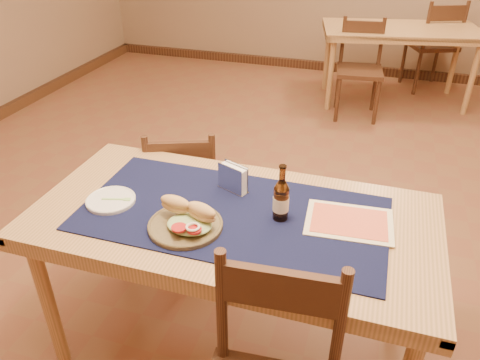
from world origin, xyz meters
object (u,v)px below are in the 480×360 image
(back_table, at_px, (400,36))
(sandwich_plate, at_px, (187,221))
(chair_main_far, at_px, (184,190))
(napkin_holder, at_px, (233,179))
(beer_bottle, at_px, (281,199))
(main_table, at_px, (233,231))

(back_table, relative_size, sandwich_plate, 5.63)
(back_table, distance_m, chair_main_far, 3.09)
(sandwich_plate, relative_size, napkin_holder, 1.96)
(chair_main_far, bearing_deg, sandwich_plate, -64.23)
(beer_bottle, bearing_deg, napkin_holder, 149.68)
(main_table, relative_size, chair_main_far, 1.93)
(main_table, relative_size, sandwich_plate, 5.63)
(main_table, bearing_deg, chair_main_far, 129.94)
(main_table, xyz_separation_m, napkin_holder, (-0.05, 0.16, 0.14))
(main_table, xyz_separation_m, beer_bottle, (0.19, 0.02, 0.17))
(chair_main_far, bearing_deg, beer_bottle, -39.38)
(beer_bottle, bearing_deg, chair_main_far, 140.62)
(main_table, relative_size, back_table, 1.00)
(back_table, height_order, sandwich_plate, sandwich_plate)
(back_table, xyz_separation_m, sandwich_plate, (-0.72, -3.60, 0.12))
(chair_main_far, distance_m, sandwich_plate, 0.86)
(main_table, height_order, chair_main_far, chair_main_far)
(napkin_holder, bearing_deg, chair_main_far, 136.37)
(main_table, distance_m, napkin_holder, 0.22)
(main_table, bearing_deg, napkin_holder, 107.22)
(back_table, bearing_deg, chair_main_far, -110.16)
(back_table, distance_m, napkin_holder, 3.36)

